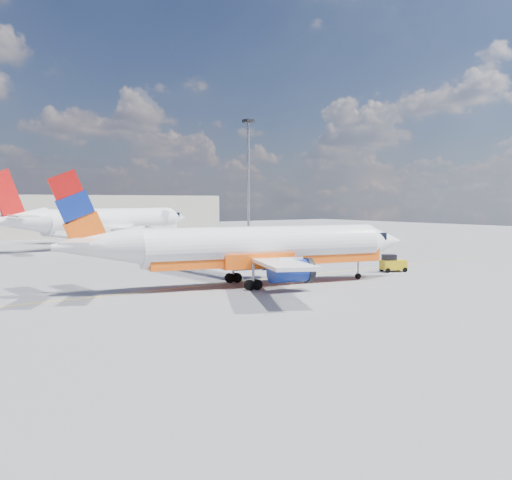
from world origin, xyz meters
TOP-DOWN VIEW (x-y plane):
  - ground at (0.00, 0.00)m, footprint 240.00×240.00m
  - taxi_line at (0.00, 3.00)m, footprint 70.00×0.15m
  - terminal_main at (5.00, 75.00)m, footprint 70.00×14.00m
  - main_jet at (-0.54, 0.63)m, footprint 30.93×23.66m
  - second_jet at (5.48, 46.13)m, footprint 36.54×27.76m
  - gse_tug at (15.88, -0.28)m, footprint 2.72×2.24m
  - traffic_cone at (2.75, -0.31)m, footprint 0.43×0.43m
  - floodlight_mast at (27.77, 40.23)m, footprint 1.48×1.48m

SIDE VIEW (x-z plane):
  - ground at x=0.00m, z-range 0.00..0.00m
  - taxi_line at x=0.00m, z-range 0.00..0.01m
  - traffic_cone at x=2.75m, z-range -0.01..0.60m
  - gse_tug at x=15.88m, z-range -0.05..1.67m
  - main_jet at x=-0.54m, z-range -1.56..7.78m
  - second_jet at x=5.48m, z-range -1.85..9.24m
  - terminal_main at x=5.00m, z-range 0.00..8.00m
  - floodlight_mast at x=27.77m, z-range 2.02..22.36m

